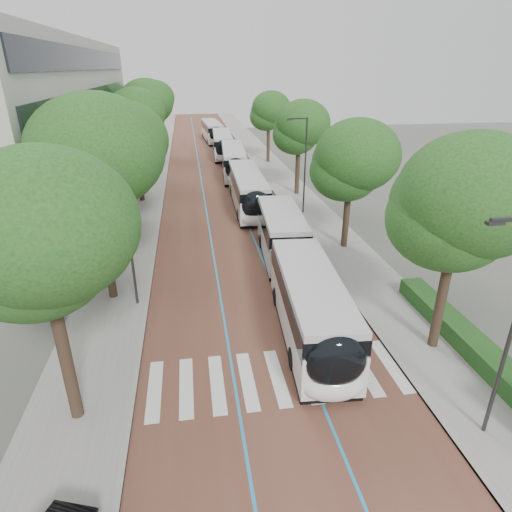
{
  "coord_description": "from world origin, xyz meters",
  "views": [
    {
      "loc": [
        -2.88,
        -12.89,
        11.86
      ],
      "look_at": [
        0.42,
        8.12,
        2.4
      ],
      "focal_mm": 30.0,
      "sensor_mm": 36.0,
      "label": 1
    }
  ],
  "objects": [
    {
      "name": "lead_bus",
      "position": [
        2.54,
        7.52,
        1.63
      ],
      "size": [
        3.77,
        18.52,
        3.2
      ],
      "rotation": [
        0.0,
        0.0,
        -0.07
      ],
      "color": "black",
      "rests_on": "ground"
    },
    {
      "name": "road",
      "position": [
        0.0,
        40.0,
        0.01
      ],
      "size": [
        11.0,
        140.0,
        0.02
      ],
      "primitive_type": "cube",
      "color": "brown",
      "rests_on": "ground"
    },
    {
      "name": "lamp_post_left",
      "position": [
        -6.1,
        8.0,
        4.12
      ],
      "size": [
        0.14,
        0.14,
        8.0
      ],
      "primitive_type": "cylinder",
      "color": "#303032",
      "rests_on": "sidewalk_left"
    },
    {
      "name": "bus_queued_2",
      "position": [
        2.04,
        49.26,
        1.62
      ],
      "size": [
        3.06,
        12.5,
        3.2
      ],
      "rotation": [
        0.0,
        0.0,
        -0.04
      ],
      "color": "white",
      "rests_on": "ground"
    },
    {
      "name": "ground",
      "position": [
        0.0,
        0.0,
        0.0
      ],
      "size": [
        160.0,
        160.0,
        0.0
      ],
      "primitive_type": "plane",
      "color": "#51544C",
      "rests_on": "ground"
    },
    {
      "name": "bus_queued_3",
      "position": [
        1.45,
        62.72,
        1.62
      ],
      "size": [
        3.19,
        12.52,
        3.2
      ],
      "rotation": [
        0.0,
        0.0,
        0.06
      ],
      "color": "white",
      "rests_on": "ground"
    },
    {
      "name": "streetlight_near",
      "position": [
        6.62,
        -3.0,
        4.82
      ],
      "size": [
        1.82,
        0.2,
        8.0
      ],
      "color": "#303032",
      "rests_on": "sidewalk_right"
    },
    {
      "name": "lane_line_left",
      "position": [
        -1.6,
        40.0,
        0.02
      ],
      "size": [
        0.12,
        126.0,
        0.01
      ],
      "primitive_type": "cube",
      "color": "#278CC5",
      "rests_on": "road"
    },
    {
      "name": "sidewalk_left",
      "position": [
        -7.5,
        40.0,
        0.06
      ],
      "size": [
        4.0,
        140.0,
        0.12
      ],
      "primitive_type": "cube",
      "color": "gray",
      "rests_on": "ground"
    },
    {
      "name": "hedge",
      "position": [
        9.1,
        0.0,
        0.52
      ],
      "size": [
        1.2,
        14.0,
        0.8
      ],
      "primitive_type": "cube",
      "color": "#183F15",
      "rests_on": "sidewalk_right"
    },
    {
      "name": "kerb_right",
      "position": [
        5.6,
        40.0,
        0.06
      ],
      "size": [
        0.2,
        140.0,
        0.14
      ],
      "primitive_type": "cube",
      "color": "gray",
      "rests_on": "ground"
    },
    {
      "name": "lane_line_right",
      "position": [
        1.6,
        40.0,
        0.02
      ],
      "size": [
        0.12,
        126.0,
        0.01
      ],
      "primitive_type": "cube",
      "color": "#278CC5",
      "rests_on": "road"
    },
    {
      "name": "zebra_crossing",
      "position": [
        0.2,
        1.0,
        0.03
      ],
      "size": [
        10.55,
        3.6,
        0.01
      ],
      "color": "silver",
      "rests_on": "ground"
    },
    {
      "name": "streetlight_far",
      "position": [
        6.62,
        22.0,
        4.82
      ],
      "size": [
        1.82,
        0.2,
        8.0
      ],
      "color": "#303032",
      "rests_on": "sidewalk_right"
    },
    {
      "name": "bus_queued_0",
      "position": [
        2.21,
        24.06,
        1.62
      ],
      "size": [
        2.83,
        12.46,
        3.2
      ],
      "rotation": [
        0.0,
        0.0,
        -0.03
      ],
      "color": "white",
      "rests_on": "ground"
    },
    {
      "name": "kerb_left",
      "position": [
        -5.6,
        40.0,
        0.06
      ],
      "size": [
        0.2,
        140.0,
        0.14
      ],
      "primitive_type": "cube",
      "color": "gray",
      "rests_on": "ground"
    },
    {
      "name": "bus_queued_1",
      "position": [
        2.32,
        37.09,
        1.62
      ],
      "size": [
        3.28,
        12.53,
        3.2
      ],
      "rotation": [
        0.0,
        0.0,
        -0.06
      ],
      "color": "white",
      "rests_on": "ground"
    },
    {
      "name": "sidewalk_right",
      "position": [
        7.5,
        40.0,
        0.06
      ],
      "size": [
        4.0,
        140.0,
        0.12
      ],
      "primitive_type": "cube",
      "color": "gray",
      "rests_on": "ground"
    },
    {
      "name": "trees_right",
      "position": [
        7.7,
        19.16,
        6.32
      ],
      "size": [
        5.85,
        47.42,
        9.13
      ],
      "color": "black",
      "rests_on": "ground"
    },
    {
      "name": "trees_left",
      "position": [
        -7.5,
        24.29,
        7.2
      ],
      "size": [
        6.49,
        60.67,
        10.29
      ],
      "color": "black",
      "rests_on": "ground"
    }
  ]
}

